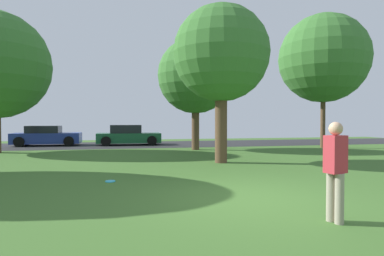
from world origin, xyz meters
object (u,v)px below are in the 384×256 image
oak_tree_right (221,54)px  birch_tree_lone (323,59)px  maple_tree_near (195,76)px  frisbee_disc (110,181)px  parked_car_blue (47,136)px  parked_car_green (128,136)px  street_lamp_post (216,111)px  person_catcher (335,167)px

oak_tree_right → birch_tree_lone: bearing=32.9°
birch_tree_lone → oak_tree_right: bearing=-147.1°
maple_tree_near → frisbee_disc: bearing=-116.6°
oak_tree_right → parked_car_blue: (-8.66, 10.71, -3.62)m
maple_tree_near → parked_car_green: maple_tree_near is taller
birch_tree_lone → parked_car_blue: size_ratio=1.92×
frisbee_disc → birch_tree_lone: bearing=34.4°
parked_car_green → street_lamp_post: bearing=-36.0°
birch_tree_lone → person_catcher: bearing=-124.1°
oak_tree_right → street_lamp_post: size_ratio=1.36×
parked_car_green → parked_car_blue: bearing=175.0°
person_catcher → frisbee_disc: (-3.64, 4.32, -0.87)m
maple_tree_near → street_lamp_post: 2.58m
person_catcher → street_lamp_post: (2.22, 13.95, 1.36)m
person_catcher → street_lamp_post: bearing=-114.3°
birch_tree_lone → street_lamp_post: (-6.39, 1.24, -3.16)m
parked_car_green → frisbee_disc: bearing=-93.1°
person_catcher → parked_car_green: size_ratio=0.38×
person_catcher → parked_car_green: person_catcher is taller
person_catcher → frisbee_disc: bearing=-65.1°
street_lamp_post → parked_car_blue: bearing=158.1°
oak_tree_right → street_lamp_post: oak_tree_right is taller
oak_tree_right → street_lamp_post: 7.03m
birch_tree_lone → parked_car_green: bearing=156.7°
birch_tree_lone → parked_car_green: 13.44m
birch_tree_lone → street_lamp_post: bearing=169.1°
oak_tree_right → maple_tree_near: 5.65m
person_catcher → birch_tree_lone: bearing=-139.4°
oak_tree_right → maple_tree_near: bearing=87.1°
oak_tree_right → person_catcher: (-0.46, -7.44, -3.34)m
oak_tree_right → street_lamp_post: bearing=74.8°
birch_tree_lone → person_catcher: 16.01m
maple_tree_near → parked_car_blue: bearing=150.5°
frisbee_disc → street_lamp_post: 11.49m
birch_tree_lone → street_lamp_post: 7.24m
frisbee_disc → parked_car_green: (0.73, 13.36, 0.61)m
birch_tree_lone → parked_car_green: (-11.53, 4.97, -4.79)m
parked_car_blue → parked_car_green: (5.29, -0.47, 0.01)m
birch_tree_lone → frisbee_disc: 15.81m
oak_tree_right → frisbee_disc: size_ratio=22.74×
person_catcher → parked_car_green: (-2.91, 17.68, -0.26)m
frisbee_disc → street_lamp_post: (5.86, 9.63, 2.24)m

